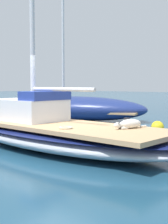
{
  "coord_description": "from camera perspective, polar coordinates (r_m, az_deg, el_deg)",
  "views": [
    {
      "loc": [
        -6.19,
        -6.02,
        1.69
      ],
      "look_at": [
        0.0,
        -1.0,
        1.01
      ],
      "focal_mm": 52.15,
      "sensor_mm": 36.0,
      "label": 1
    }
  ],
  "objects": [
    {
      "name": "cabin_house",
      "position": [
        9.52,
        -9.68,
        0.68
      ],
      "size": [
        1.52,
        2.29,
        0.84
      ],
      "color": "silver",
      "rests_on": "sailboat_main"
    },
    {
      "name": "dog_white",
      "position": [
        7.66,
        7.9,
        -2.09
      ],
      "size": [
        0.92,
        0.45,
        0.22
      ],
      "color": "silver",
      "rests_on": "sailboat_main"
    },
    {
      "name": "moored_boat_starboard_side",
      "position": [
        15.3,
        -1.33,
        0.75
      ],
      "size": [
        4.01,
        7.1,
        7.26
      ],
      "color": "navy",
      "rests_on": "ground"
    },
    {
      "name": "mooring_buoy",
      "position": [
        11.45,
        12.76,
        -2.62
      ],
      "size": [
        0.44,
        0.44,
        0.44
      ],
      "primitive_type": "sphere",
      "color": "yellow",
      "rests_on": "ground"
    },
    {
      "name": "mast_main",
      "position": [
        9.5,
        -8.51,
        18.8
      ],
      "size": [
        0.14,
        2.27,
        7.38
      ],
      "color": "silver",
      "rests_on": "sailboat_main"
    },
    {
      "name": "deck_winch",
      "position": [
        8.03,
        7.54,
        -1.83
      ],
      "size": [
        0.16,
        0.16,
        0.21
      ],
      "color": "#B7B7BC",
      "rests_on": "sailboat_main"
    },
    {
      "name": "ground_plane",
      "position": [
        8.8,
        -5.09,
        -6.21
      ],
      "size": [
        120.0,
        120.0,
        0.0
      ],
      "primitive_type": "plane",
      "color": "navy"
    },
    {
      "name": "coiled_rope",
      "position": [
        7.6,
        -3.17,
        -2.76
      ],
      "size": [
        0.32,
        0.32,
        0.04
      ],
      "primitive_type": "torus",
      "color": "beige",
      "rests_on": "sailboat_main"
    },
    {
      "name": "sailboat_main",
      "position": [
        8.74,
        -5.11,
        -4.06
      ],
      "size": [
        2.91,
        7.36,
        0.66
      ],
      "color": "#B2B7C1",
      "rests_on": "ground"
    }
  ]
}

